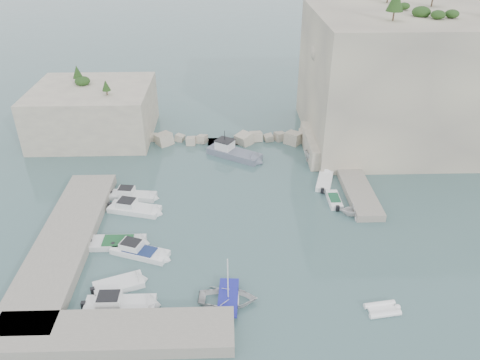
{
  "coord_description": "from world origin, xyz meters",
  "views": [
    {
      "loc": [
        -1.3,
        -37.3,
        28.04
      ],
      "look_at": [
        0.0,
        6.0,
        3.0
      ],
      "focal_mm": 35.0,
      "sensor_mm": 36.0,
      "label": 1
    }
  ],
  "objects_px": {
    "tender_east_b": "(334,202)",
    "work_boat": "(234,157)",
    "motorboat_c": "(119,245)",
    "motorboat_b": "(135,211)",
    "motorboat_d": "(140,254)",
    "tender_east_d": "(323,165)",
    "tender_east_a": "(353,215)",
    "motorboat_a": "(134,198)",
    "rowboat": "(228,302)",
    "inflatable_dinghy": "(382,311)",
    "motorboat_f": "(121,307)",
    "tender_east_c": "(324,183)",
    "motorboat_e": "(119,287)"
  },
  "relations": [
    {
      "from": "tender_east_b",
      "to": "work_boat",
      "type": "height_order",
      "value": "work_boat"
    },
    {
      "from": "motorboat_c",
      "to": "motorboat_b",
      "type": "bearing_deg",
      "value": 84.08
    },
    {
      "from": "motorboat_d",
      "to": "tender_east_b",
      "type": "distance_m",
      "value": 21.8
    },
    {
      "from": "tender_east_d",
      "to": "tender_east_a",
      "type": "bearing_deg",
      "value": -149.54
    },
    {
      "from": "motorboat_c",
      "to": "tender_east_b",
      "type": "distance_m",
      "value": 23.45
    },
    {
      "from": "motorboat_b",
      "to": "tender_east_a",
      "type": "bearing_deg",
      "value": 11.4
    },
    {
      "from": "motorboat_d",
      "to": "motorboat_c",
      "type": "bearing_deg",
      "value": 167.53
    },
    {
      "from": "tender_east_a",
      "to": "work_boat",
      "type": "bearing_deg",
      "value": 44.52
    },
    {
      "from": "motorboat_a",
      "to": "tender_east_a",
      "type": "height_order",
      "value": "tender_east_a"
    },
    {
      "from": "motorboat_b",
      "to": "rowboat",
      "type": "xyz_separation_m",
      "value": [
        9.93,
        -13.71,
        0.0
      ]
    },
    {
      "from": "motorboat_a",
      "to": "inflatable_dinghy",
      "type": "bearing_deg",
      "value": -30.48
    },
    {
      "from": "motorboat_c",
      "to": "motorboat_d",
      "type": "bearing_deg",
      "value": -32.97
    },
    {
      "from": "motorboat_c",
      "to": "motorboat_f",
      "type": "relative_size",
      "value": 0.91
    },
    {
      "from": "motorboat_c",
      "to": "tender_east_b",
      "type": "height_order",
      "value": "same"
    },
    {
      "from": "motorboat_d",
      "to": "inflatable_dinghy",
      "type": "bearing_deg",
      "value": -0.22
    },
    {
      "from": "motorboat_d",
      "to": "rowboat",
      "type": "height_order",
      "value": "motorboat_d"
    },
    {
      "from": "tender_east_c",
      "to": "tender_east_d",
      "type": "xyz_separation_m",
      "value": [
        0.68,
        4.63,
        0.0
      ]
    },
    {
      "from": "motorboat_d",
      "to": "rowboat",
      "type": "xyz_separation_m",
      "value": [
        8.22,
        -6.37,
        0.0
      ]
    },
    {
      "from": "motorboat_e",
      "to": "motorboat_f",
      "type": "bearing_deg",
      "value": -96.95
    },
    {
      "from": "rowboat",
      "to": "motorboat_b",
      "type": "bearing_deg",
      "value": 39.61
    },
    {
      "from": "motorboat_a",
      "to": "inflatable_dinghy",
      "type": "height_order",
      "value": "motorboat_a"
    },
    {
      "from": "tender_east_d",
      "to": "motorboat_f",
      "type": "bearing_deg",
      "value": 163.7
    },
    {
      "from": "tender_east_b",
      "to": "motorboat_d",
      "type": "bearing_deg",
      "value": 112.91
    },
    {
      "from": "rowboat",
      "to": "tender_east_d",
      "type": "distance_m",
      "value": 26.67
    },
    {
      "from": "inflatable_dinghy",
      "to": "tender_east_c",
      "type": "bearing_deg",
      "value": 84.21
    },
    {
      "from": "motorboat_c",
      "to": "tender_east_a",
      "type": "bearing_deg",
      "value": 10.49
    },
    {
      "from": "motorboat_a",
      "to": "tender_east_a",
      "type": "xyz_separation_m",
      "value": [
        23.88,
        -4.1,
        0.0
      ]
    },
    {
      "from": "motorboat_d",
      "to": "rowboat",
      "type": "bearing_deg",
      "value": -17.37
    },
    {
      "from": "inflatable_dinghy",
      "to": "motorboat_b",
      "type": "bearing_deg",
      "value": 137.8
    },
    {
      "from": "tender_east_d",
      "to": "motorboat_e",
      "type": "bearing_deg",
      "value": 159.97
    },
    {
      "from": "motorboat_f",
      "to": "tender_east_d",
      "type": "height_order",
      "value": "tender_east_d"
    },
    {
      "from": "motorboat_c",
      "to": "inflatable_dinghy",
      "type": "xyz_separation_m",
      "value": [
        22.94,
        -9.26,
        0.0
      ]
    },
    {
      "from": "motorboat_f",
      "to": "tender_east_a",
      "type": "height_order",
      "value": "tender_east_a"
    },
    {
      "from": "motorboat_e",
      "to": "tender_east_c",
      "type": "height_order",
      "value": "same"
    },
    {
      "from": "motorboat_a",
      "to": "motorboat_f",
      "type": "bearing_deg",
      "value": -76.66
    },
    {
      "from": "motorboat_c",
      "to": "motorboat_e",
      "type": "distance_m",
      "value": 5.97
    },
    {
      "from": "motorboat_d",
      "to": "inflatable_dinghy",
      "type": "xyz_separation_m",
      "value": [
        20.63,
        -7.77,
        0.0
      ]
    },
    {
      "from": "motorboat_e",
      "to": "tender_east_b",
      "type": "bearing_deg",
      "value": 10.36
    },
    {
      "from": "tender_east_a",
      "to": "tender_east_d",
      "type": "distance_m",
      "value": 11.42
    },
    {
      "from": "motorboat_e",
      "to": "tender_east_b",
      "type": "xyz_separation_m",
      "value": [
        21.19,
        12.89,
        0.0
      ]
    },
    {
      "from": "tender_east_a",
      "to": "motorboat_d",
      "type": "bearing_deg",
      "value": 108.32
    },
    {
      "from": "motorboat_f",
      "to": "inflatable_dinghy",
      "type": "relative_size",
      "value": 2.18
    },
    {
      "from": "motorboat_e",
      "to": "rowboat",
      "type": "height_order",
      "value": "rowboat"
    },
    {
      "from": "inflatable_dinghy",
      "to": "work_boat",
      "type": "bearing_deg",
      "value": 104.28
    },
    {
      "from": "motorboat_e",
      "to": "tender_east_c",
      "type": "xyz_separation_m",
      "value": [
        20.93,
        17.05,
        0.0
      ]
    },
    {
      "from": "work_boat",
      "to": "rowboat",
      "type": "bearing_deg",
      "value": -59.64
    },
    {
      "from": "rowboat",
      "to": "tender_east_c",
      "type": "height_order",
      "value": "rowboat"
    },
    {
      "from": "tender_east_a",
      "to": "tender_east_b",
      "type": "xyz_separation_m",
      "value": [
        -1.53,
        2.58,
        0.0
      ]
    },
    {
      "from": "motorboat_c",
      "to": "motorboat_f",
      "type": "height_order",
      "value": "motorboat_f"
    },
    {
      "from": "tender_east_b",
      "to": "motorboat_a",
      "type": "bearing_deg",
      "value": 85.98
    }
  ]
}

